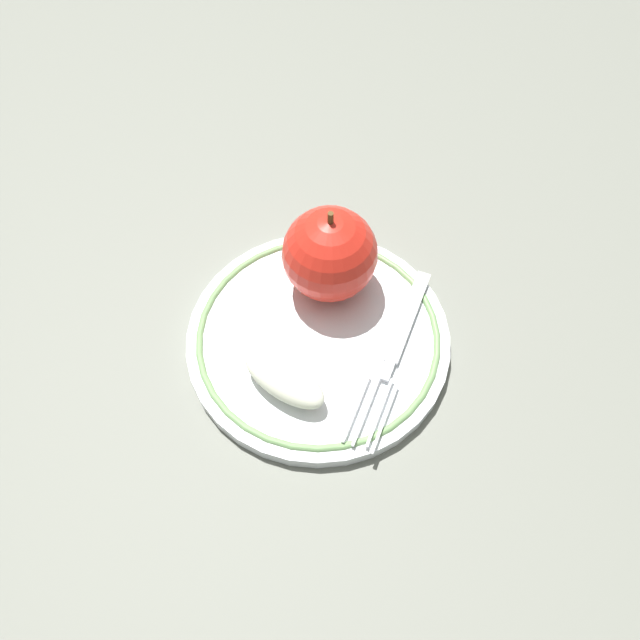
{
  "coord_description": "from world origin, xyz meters",
  "views": [
    {
      "loc": [
        0.23,
        -0.15,
        0.47
      ],
      "look_at": [
        0.01,
        0.0,
        0.04
      ],
      "focal_mm": 35.0,
      "sensor_mm": 36.0,
      "label": 1
    }
  ],
  "objects": [
    {
      "name": "fork",
      "position": [
        0.06,
        0.05,
        0.02
      ],
      "size": [
        0.12,
        0.16,
        0.0
      ],
      "rotation": [
        0.0,
        0.0,
        5.32
      ],
      "color": "silver",
      "rests_on": "plate"
    },
    {
      "name": "apple_slice_front",
      "position": [
        0.03,
        -0.05,
        0.03
      ],
      "size": [
        0.08,
        0.06,
        0.02
      ],
      "primitive_type": "ellipsoid",
      "rotation": [
        0.0,
        0.0,
        0.36
      ],
      "color": "silver",
      "rests_on": "plate"
    },
    {
      "name": "apple_red_whole",
      "position": [
        -0.03,
        0.04,
        0.06
      ],
      "size": [
        0.08,
        0.08,
        0.09
      ],
      "color": "red",
      "rests_on": "plate"
    },
    {
      "name": "ground_plane",
      "position": [
        0.0,
        0.0,
        0.0
      ],
      "size": [
        2.0,
        2.0,
        0.0
      ],
      "primitive_type": "plane",
      "color": "slate"
    },
    {
      "name": "plate",
      "position": [
        0.01,
        0.0,
        0.01
      ],
      "size": [
        0.22,
        0.22,
        0.02
      ],
      "color": "white",
      "rests_on": "ground_plane"
    }
  ]
}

